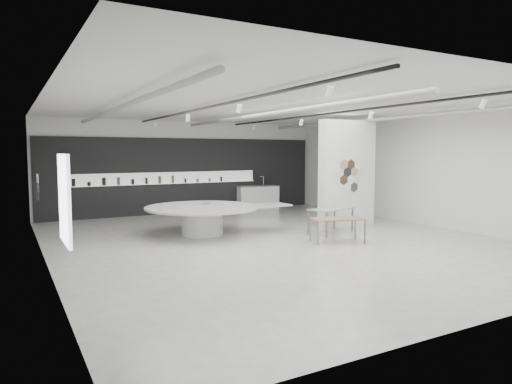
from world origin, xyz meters
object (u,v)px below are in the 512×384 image
display_island (205,216)px  sample_table_stone (331,210)px  partition_column (347,174)px  kitchen_counter (258,197)px  sample_table_wood (337,220)px

display_island → sample_table_stone: size_ratio=2.67×
partition_column → kitchen_counter: bearing=94.3°
display_island → sample_table_wood: 4.03m
display_island → sample_table_wood: (2.80, -2.90, 0.05)m
sample_table_wood → sample_table_stone: bearing=58.9°
kitchen_counter → partition_column: bearing=-77.9°
partition_column → display_island: (-4.94, 0.77, -1.23)m
sample_table_wood → kitchen_counter: size_ratio=0.83×
display_island → kitchen_counter: kitchen_counter is taller
partition_column → sample_table_stone: (-1.39, -0.90, -1.08)m
sample_table_stone → sample_table_wood: bearing=-121.1°
sample_table_wood → display_island: bearing=134.0°
partition_column → sample_table_stone: partition_column is taller
display_island → sample_table_wood: size_ratio=2.81×
sample_table_wood → sample_table_stone: sample_table_stone is taller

